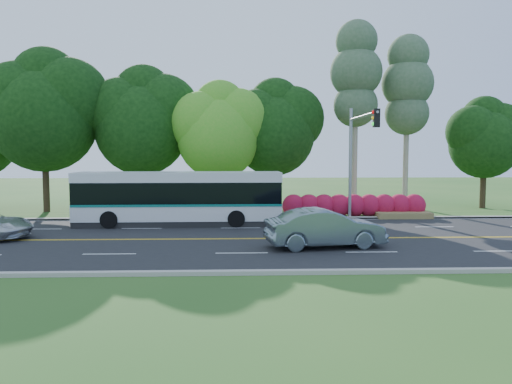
{
  "coord_description": "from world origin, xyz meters",
  "views": [
    {
      "loc": [
        -0.67,
        -24.14,
        4.22
      ],
      "look_at": [
        0.3,
        2.0,
        2.15
      ],
      "focal_mm": 35.0,
      "sensor_mm": 36.0,
      "label": 1
    }
  ],
  "objects": [
    {
      "name": "lane_markings",
      "position": [
        -0.09,
        0.0,
        0.02
      ],
      "size": [
        57.6,
        13.82,
        0.0
      ],
      "color": "gold",
      "rests_on": "road"
    },
    {
      "name": "curb_south",
      "position": [
        0.0,
        -7.15,
        0.07
      ],
      "size": [
        60.0,
        0.3,
        0.15
      ],
      "primitive_type": "cube",
      "color": "#ABA49A",
      "rests_on": "ground"
    },
    {
      "name": "road",
      "position": [
        0.0,
        0.0,
        0.01
      ],
      "size": [
        60.0,
        14.0,
        0.02
      ],
      "primitive_type": "cube",
      "color": "black",
      "rests_on": "ground"
    },
    {
      "name": "traffic_signal",
      "position": [
        6.49,
        5.4,
        4.67
      ],
      "size": [
        0.42,
        6.1,
        7.0
      ],
      "color": "gray",
      "rests_on": "ground"
    },
    {
      "name": "transit_bus",
      "position": [
        -4.07,
        4.78,
        1.54
      ],
      "size": [
        11.79,
        2.71,
        3.08
      ],
      "rotation": [
        0.0,
        0.0,
        0.01
      ],
      "color": "silver",
      "rests_on": "road"
    },
    {
      "name": "bougainvillea_hedge",
      "position": [
        7.18,
        8.15,
        0.72
      ],
      "size": [
        9.5,
        2.25,
        1.5
      ],
      "color": "maroon",
      "rests_on": "ground"
    },
    {
      "name": "ground",
      "position": [
        0.0,
        0.0,
        0.0
      ],
      "size": [
        120.0,
        120.0,
        0.0
      ],
      "primitive_type": "plane",
      "color": "#25541C",
      "rests_on": "ground"
    },
    {
      "name": "grass_verge",
      "position": [
        0.0,
        9.0,
        0.05
      ],
      "size": [
        60.0,
        4.0,
        0.1
      ],
      "primitive_type": "cube",
      "color": "#25541C",
      "rests_on": "ground"
    },
    {
      "name": "curb_north",
      "position": [
        0.0,
        7.15,
        0.07
      ],
      "size": [
        60.0,
        0.3,
        0.15
      ],
      "primitive_type": "cube",
      "color": "#ABA49A",
      "rests_on": "ground"
    },
    {
      "name": "sedan",
      "position": [
        3.2,
        -2.39,
        0.88
      ],
      "size": [
        5.46,
        2.65,
        1.72
      ],
      "primitive_type": "imported",
      "rotation": [
        0.0,
        0.0,
        1.73
      ],
      "color": "slate",
      "rests_on": "road"
    },
    {
      "name": "tree_row",
      "position": [
        -5.15,
        12.13,
        6.73
      ],
      "size": [
        44.7,
        9.1,
        13.84
      ],
      "color": "black",
      "rests_on": "ground"
    }
  ]
}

